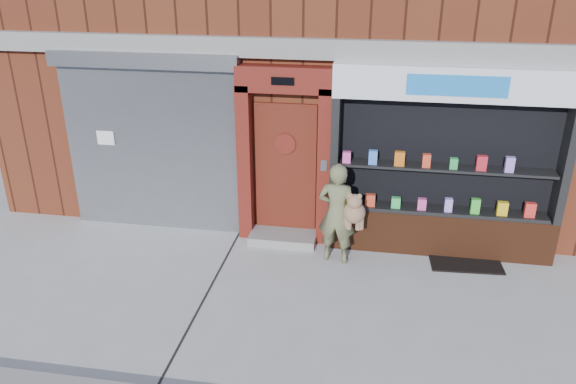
# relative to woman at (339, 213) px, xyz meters

# --- Properties ---
(ground) EXTENTS (80.00, 80.00, 0.00)m
(ground) POSITION_rel_woman_xyz_m (-0.20, -1.24, -0.82)
(ground) COLOR #9E9E99
(ground) RESTS_ON ground
(shutter_bay) EXTENTS (3.10, 0.30, 3.04)m
(shutter_bay) POSITION_rel_woman_xyz_m (-3.20, 0.69, 0.90)
(shutter_bay) COLOR gray
(shutter_bay) RESTS_ON ground
(red_door_bay) EXTENTS (1.52, 0.58, 2.90)m
(red_door_bay) POSITION_rel_woman_xyz_m (-0.95, 0.62, 0.63)
(red_door_bay) COLOR #55140E
(red_door_bay) RESTS_ON ground
(pharmacy_bay) EXTENTS (3.50, 0.41, 3.00)m
(pharmacy_bay) POSITION_rel_woman_xyz_m (1.55, 0.57, 0.55)
(pharmacy_bay) COLOR #512613
(pharmacy_bay) RESTS_ON ground
(woman) EXTENTS (0.76, 0.47, 1.62)m
(woman) POSITION_rel_woman_xyz_m (0.00, 0.00, 0.00)
(woman) COLOR #646643
(woman) RESTS_ON ground
(doormat) EXTENTS (1.13, 0.82, 0.03)m
(doormat) POSITION_rel_woman_xyz_m (1.98, 0.31, -0.81)
(doormat) COLOR black
(doormat) RESTS_ON ground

